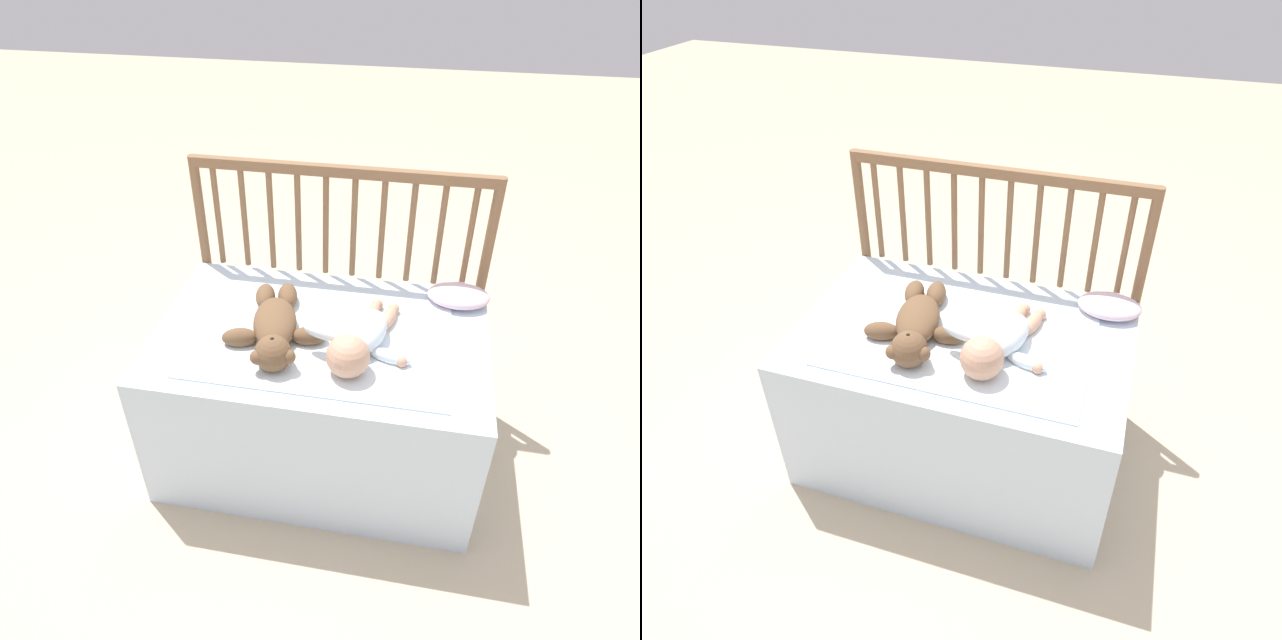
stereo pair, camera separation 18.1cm
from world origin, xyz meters
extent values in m
plane|color=#C6B293|center=(0.00, 0.00, 0.00)|extent=(12.00, 12.00, 0.00)
cube|color=silver|center=(0.00, 0.00, 0.28)|extent=(1.08, 0.70, 0.55)
cylinder|color=brown|center=(-0.52, 0.37, 0.49)|extent=(0.04, 0.04, 0.97)
cylinder|color=brown|center=(0.52, 0.37, 0.49)|extent=(0.04, 0.04, 0.97)
cube|color=brown|center=(0.00, 0.37, 0.95)|extent=(1.04, 0.03, 0.04)
cylinder|color=brown|center=(-0.45, 0.37, 0.74)|extent=(0.02, 0.02, 0.38)
cylinder|color=brown|center=(-0.35, 0.37, 0.74)|extent=(0.02, 0.02, 0.38)
cylinder|color=brown|center=(-0.25, 0.37, 0.74)|extent=(0.02, 0.02, 0.38)
cylinder|color=brown|center=(-0.15, 0.37, 0.74)|extent=(0.02, 0.02, 0.38)
cylinder|color=brown|center=(-0.05, 0.37, 0.74)|extent=(0.02, 0.02, 0.38)
cylinder|color=brown|center=(0.05, 0.37, 0.74)|extent=(0.02, 0.02, 0.38)
cylinder|color=brown|center=(0.15, 0.37, 0.74)|extent=(0.02, 0.02, 0.38)
cylinder|color=brown|center=(0.25, 0.37, 0.74)|extent=(0.02, 0.02, 0.38)
cylinder|color=brown|center=(0.35, 0.37, 0.74)|extent=(0.02, 0.02, 0.38)
cylinder|color=brown|center=(0.45, 0.37, 0.74)|extent=(0.02, 0.02, 0.38)
cube|color=white|center=(0.01, -0.03, 0.56)|extent=(0.82, 0.53, 0.01)
ellipsoid|color=brown|center=(-0.14, -0.03, 0.60)|extent=(0.19, 0.28, 0.09)
sphere|color=brown|center=(-0.11, -0.19, 0.61)|extent=(0.11, 0.11, 0.11)
sphere|color=beige|center=(-0.11, -0.19, 0.64)|extent=(0.05, 0.05, 0.05)
sphere|color=black|center=(-0.11, -0.19, 0.66)|extent=(0.02, 0.02, 0.02)
sphere|color=brown|center=(-0.06, -0.20, 0.61)|extent=(0.05, 0.05, 0.05)
sphere|color=brown|center=(-0.15, -0.22, 0.61)|extent=(0.05, 0.05, 0.05)
ellipsoid|color=brown|center=(-0.02, -0.06, 0.58)|extent=(0.12, 0.08, 0.06)
ellipsoid|color=brown|center=(-0.24, -0.10, 0.58)|extent=(0.12, 0.08, 0.06)
ellipsoid|color=brown|center=(-0.14, 0.14, 0.59)|extent=(0.09, 0.14, 0.07)
ellipsoid|color=brown|center=(-0.22, 0.13, 0.59)|extent=(0.09, 0.14, 0.07)
ellipsoid|color=white|center=(0.15, -0.03, 0.60)|extent=(0.17, 0.23, 0.10)
sphere|color=tan|center=(0.11, -0.17, 0.62)|extent=(0.13, 0.13, 0.13)
ellipsoid|color=white|center=(0.23, -0.10, 0.57)|extent=(0.14, 0.07, 0.04)
ellipsoid|color=white|center=(0.03, -0.10, 0.64)|extent=(0.14, 0.07, 0.04)
sphere|color=tan|center=(0.27, -0.12, 0.57)|extent=(0.04, 0.04, 0.04)
sphere|color=tan|center=(0.00, -0.05, 0.57)|extent=(0.04, 0.04, 0.04)
ellipsoid|color=tan|center=(0.21, 0.09, 0.58)|extent=(0.08, 0.14, 0.05)
ellipsoid|color=tan|center=(0.15, 0.10, 0.58)|extent=(0.08, 0.14, 0.05)
sphere|color=tan|center=(0.22, 0.15, 0.57)|extent=(0.04, 0.04, 0.04)
sphere|color=tan|center=(0.17, 0.16, 0.57)|extent=(0.04, 0.04, 0.04)
ellipsoid|color=silver|center=(0.44, 0.26, 0.58)|extent=(0.21, 0.15, 0.06)
camera|label=1|loc=(0.27, -1.43, 1.70)|focal=32.00mm
camera|label=2|loc=(0.44, -1.38, 1.70)|focal=32.00mm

